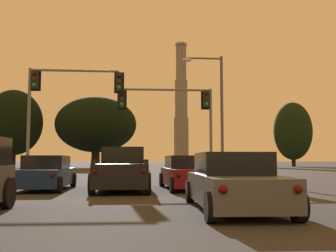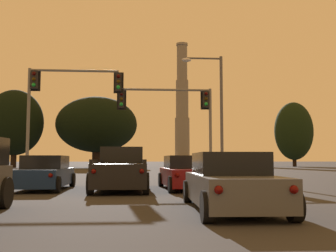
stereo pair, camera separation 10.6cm
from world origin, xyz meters
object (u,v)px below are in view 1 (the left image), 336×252
pickup_truck_center_lane_front (122,170)px  sedan_right_lane_second (233,183)px  traffic_light_overhead_left (61,95)px  smokestack (181,116)px  street_lamp (216,103)px  sedan_left_lane_front (46,174)px  traffic_light_overhead_right (179,109)px  sedan_right_lane_front (187,173)px

pickup_truck_center_lane_front → sedan_right_lane_second: bearing=-67.1°
traffic_light_overhead_left → smokestack: 106.39m
sedan_right_lane_second → pickup_truck_center_lane_front: pickup_truck_center_lane_front is taller
traffic_light_overhead_left → street_lamp: bearing=16.1°
sedan_right_lane_second → street_lamp: size_ratio=0.58×
pickup_truck_center_lane_front → traffic_light_overhead_left: (-3.79, 6.03, 4.16)m
sedan_left_lane_front → traffic_light_overhead_right: bearing=47.0°
sedan_right_lane_front → pickup_truck_center_lane_front: bearing=-179.7°
sedan_left_lane_front → traffic_light_overhead_left: size_ratio=0.73×
sedan_right_lane_second → pickup_truck_center_lane_front: 7.57m
sedan_right_lane_front → smokestack: (11.94, 110.11, 14.96)m
traffic_light_overhead_right → sedan_right_lane_second: bearing=-90.7°
sedan_left_lane_front → pickup_truck_center_lane_front: bearing=-7.0°
pickup_truck_center_lane_front → traffic_light_overhead_right: size_ratio=0.92×
traffic_light_overhead_right → smokestack: smokestack is taller
sedan_right_lane_second → sedan_right_lane_front: same height
traffic_light_overhead_left → traffic_light_overhead_right: size_ratio=1.08×
street_lamp → sedan_right_lane_second: bearing=-99.9°
sedan_left_lane_front → pickup_truck_center_lane_front: pickup_truck_center_lane_front is taller
sedan_right_lane_second → pickup_truck_center_lane_front: (-3.03, 6.94, 0.14)m
smokestack → pickup_truck_center_lane_front: bearing=-97.6°
traffic_light_overhead_left → street_lamp: (9.56, 2.76, 0.02)m
sedan_left_lane_front → street_lamp: size_ratio=0.58×
sedan_right_lane_second → sedan_left_lane_front: bearing=131.8°
sedan_right_lane_front → street_lamp: (3.00, 8.64, 4.32)m
sedan_right_lane_second → sedan_right_lane_front: (-0.27, 7.09, 0.00)m
pickup_truck_center_lane_front → smokestack: 112.21m
smokestack → traffic_light_overhead_left: bearing=-100.1°
sedan_right_lane_front → traffic_light_overhead_left: (-6.56, 5.88, 4.29)m
sedan_left_lane_front → traffic_light_overhead_left: 7.15m
sedan_left_lane_front → street_lamp: street_lamp is taller
traffic_light_overhead_left → traffic_light_overhead_right: bearing=11.5°
sedan_right_lane_second → smokestack: (11.67, 117.19, 14.96)m
sedan_right_lane_front → sedan_left_lane_front: same height
traffic_light_overhead_left → pickup_truck_center_lane_front: bearing=-57.8°
pickup_truck_center_lane_front → street_lamp: size_ratio=0.68×
sedan_right_lane_second → traffic_light_overhead_right: traffic_light_overhead_right is taller
sedan_right_lane_second → street_lamp: bearing=81.4°
sedan_right_lane_second → sedan_right_lane_front: size_ratio=0.99×
traffic_light_overhead_left → sedan_left_lane_front: bearing=-84.1°
sedan_right_lane_front → pickup_truck_center_lane_front: size_ratio=0.86×
pickup_truck_center_lane_front → sedan_right_lane_front: bearing=2.3°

